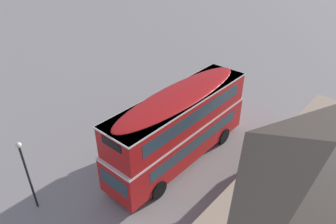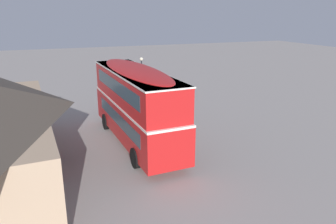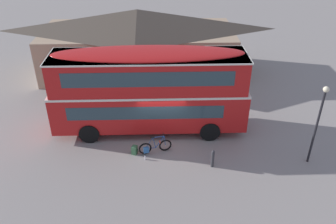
{
  "view_description": "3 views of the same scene",
  "coord_description": "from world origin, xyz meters",
  "px_view_note": "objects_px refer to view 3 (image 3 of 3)",
  "views": [
    {
      "loc": [
        10.89,
        10.82,
        12.95
      ],
      "look_at": [
        -2.0,
        -1.5,
        1.95
      ],
      "focal_mm": 33.22,
      "sensor_mm": 36.0,
      "label": 1
    },
    {
      "loc": [
        -19.14,
        5.83,
        7.84
      ],
      "look_at": [
        -0.93,
        -1.28,
        1.86
      ],
      "focal_mm": 34.78,
      "sensor_mm": 36.0,
      "label": 2
    },
    {
      "loc": [
        0.58,
        -16.06,
        11.23
      ],
      "look_at": [
        0.33,
        -0.34,
        1.78
      ],
      "focal_mm": 37.32,
      "sensor_mm": 36.0,
      "label": 3
    }
  ],
  "objects_px": {
    "water_bottle_clear_plastic": "(145,157)",
    "backpack_on_ground": "(134,149)",
    "touring_bicycle": "(154,147)",
    "double_decker_bus": "(149,88)",
    "street_lamp": "(319,117)",
    "kerb_bollard": "(213,158)"
  },
  "relations": [
    {
      "from": "touring_bicycle",
      "to": "double_decker_bus",
      "type": "bearing_deg",
      "value": 98.47
    },
    {
      "from": "backpack_on_ground",
      "to": "water_bottle_clear_plastic",
      "type": "relative_size",
      "value": 1.97
    },
    {
      "from": "kerb_bollard",
      "to": "backpack_on_ground",
      "type": "bearing_deg",
      "value": 166.39
    },
    {
      "from": "street_lamp",
      "to": "touring_bicycle",
      "type": "bearing_deg",
      "value": 175.65
    },
    {
      "from": "water_bottle_clear_plastic",
      "to": "kerb_bollard",
      "type": "xyz_separation_m",
      "value": [
        3.36,
        -0.48,
        0.38
      ]
    },
    {
      "from": "double_decker_bus",
      "to": "touring_bicycle",
      "type": "bearing_deg",
      "value": -81.53
    },
    {
      "from": "backpack_on_ground",
      "to": "water_bottle_clear_plastic",
      "type": "distance_m",
      "value": 0.76
    },
    {
      "from": "double_decker_bus",
      "to": "backpack_on_ground",
      "type": "xyz_separation_m",
      "value": [
        -0.69,
        -2.34,
        -2.38
      ]
    },
    {
      "from": "backpack_on_ground",
      "to": "kerb_bollard",
      "type": "relative_size",
      "value": 0.53
    },
    {
      "from": "double_decker_bus",
      "to": "water_bottle_clear_plastic",
      "type": "bearing_deg",
      "value": -92.15
    },
    {
      "from": "touring_bicycle",
      "to": "water_bottle_clear_plastic",
      "type": "distance_m",
      "value": 0.76
    },
    {
      "from": "touring_bicycle",
      "to": "backpack_on_ground",
      "type": "relative_size",
      "value": 3.33
    },
    {
      "from": "street_lamp",
      "to": "water_bottle_clear_plastic",
      "type": "bearing_deg",
      "value": 179.86
    },
    {
      "from": "street_lamp",
      "to": "kerb_bollard",
      "type": "distance_m",
      "value": 5.33
    },
    {
      "from": "double_decker_bus",
      "to": "water_bottle_clear_plastic",
      "type": "distance_m",
      "value": 3.78
    },
    {
      "from": "double_decker_bus",
      "to": "backpack_on_ground",
      "type": "height_order",
      "value": "double_decker_bus"
    },
    {
      "from": "street_lamp",
      "to": "double_decker_bus",
      "type": "bearing_deg",
      "value": 160.77
    },
    {
      "from": "touring_bicycle",
      "to": "street_lamp",
      "type": "bearing_deg",
      "value": -4.35
    },
    {
      "from": "water_bottle_clear_plastic",
      "to": "backpack_on_ground",
      "type": "bearing_deg",
      "value": 141.06
    },
    {
      "from": "backpack_on_ground",
      "to": "water_bottle_clear_plastic",
      "type": "bearing_deg",
      "value": -38.94
    },
    {
      "from": "backpack_on_ground",
      "to": "street_lamp",
      "type": "relative_size",
      "value": 0.12
    },
    {
      "from": "backpack_on_ground",
      "to": "kerb_bollard",
      "type": "height_order",
      "value": "kerb_bollard"
    }
  ]
}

